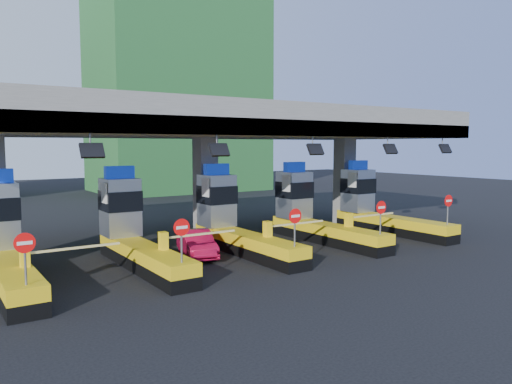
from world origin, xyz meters
TOP-DOWN VIEW (x-y plane):
  - ground at (0.00, 0.00)m, footprint 120.00×120.00m
  - toll_canopy at (0.00, 2.87)m, footprint 28.00×12.09m
  - toll_lane_far_left at (-10.00, 0.28)m, footprint 4.43×8.00m
  - toll_lane_left at (-5.00, 0.28)m, footprint 4.43×8.00m
  - toll_lane_center at (0.00, 0.28)m, footprint 4.43×8.00m
  - toll_lane_right at (5.00, 0.28)m, footprint 4.43×8.00m
  - toll_lane_far_right at (10.00, 0.28)m, footprint 4.43×8.00m
  - bg_building_scaffold at (12.00, 32.00)m, footprint 18.00×12.00m
  - red_car at (-2.10, -0.05)m, footprint 2.18×3.87m

SIDE VIEW (x-z plane):
  - ground at x=0.00m, z-range 0.00..0.00m
  - red_car at x=-2.10m, z-range 0.00..1.21m
  - toll_lane_far_left at x=-10.00m, z-range -0.68..3.47m
  - toll_lane_left at x=-5.00m, z-range -0.68..3.47m
  - toll_lane_center at x=0.00m, z-range -0.68..3.47m
  - toll_lane_right at x=5.00m, z-range -0.68..3.47m
  - toll_lane_far_right at x=10.00m, z-range -0.68..3.47m
  - toll_canopy at x=0.00m, z-range 2.63..9.63m
  - bg_building_scaffold at x=12.00m, z-range 0.00..28.00m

